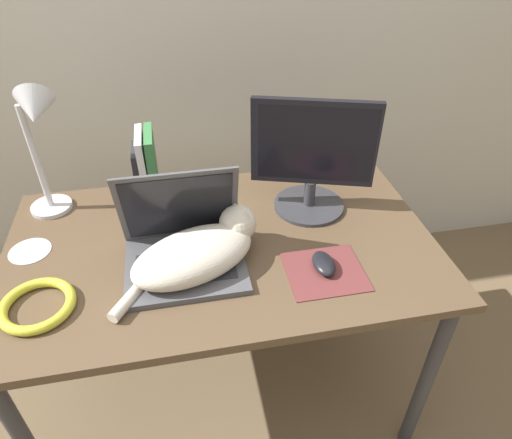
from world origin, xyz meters
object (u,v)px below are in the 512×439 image
at_px(book_row, 146,167).
at_px(cable_coil, 37,305).
at_px(cd_disc, 30,251).
at_px(computer_mouse, 324,263).
at_px(external_monitor, 313,158).
at_px(laptop, 184,247).
at_px(cat, 199,251).
at_px(desk_lamp, 37,132).

distance_m(book_row, cable_coil, 0.56).
xyz_separation_m(cable_coil, cd_disc, (-0.07, 0.24, -0.01)).
relative_size(computer_mouse, cable_coil, 0.53).
relative_size(external_monitor, cd_disc, 3.10).
distance_m(laptop, cat, 0.05).
distance_m(computer_mouse, cd_disc, 0.85).
bearing_deg(cable_coil, external_monitor, 20.49).
height_order(cat, book_row, book_row).
bearing_deg(cd_disc, book_row, 32.84).
bearing_deg(cat, book_row, 108.83).
height_order(computer_mouse, cable_coil, computer_mouse).
height_order(external_monitor, cd_disc, external_monitor).
height_order(book_row, desk_lamp, desk_lamp).
bearing_deg(computer_mouse, external_monitor, 81.40).
bearing_deg(cat, cd_disc, 161.22).
height_order(cat, cable_coil, cat).
distance_m(cat, book_row, 0.42).
bearing_deg(laptop, cd_disc, 163.56).
bearing_deg(book_row, external_monitor, -17.97).
xyz_separation_m(laptop, cat, (0.04, -0.03, 0.01)).
bearing_deg(cat, laptop, 140.62).
distance_m(external_monitor, computer_mouse, 0.34).
distance_m(laptop, desk_lamp, 0.54).
distance_m(laptop, cable_coil, 0.40).
bearing_deg(cd_disc, cat, -18.78).
bearing_deg(computer_mouse, cat, 168.14).
height_order(laptop, cd_disc, laptop).
xyz_separation_m(cat, cd_disc, (-0.49, 0.16, -0.06)).
bearing_deg(cable_coil, desk_lamp, 89.72).
distance_m(external_monitor, cable_coil, 0.87).
xyz_separation_m(cat, computer_mouse, (0.34, -0.07, -0.04)).
height_order(cat, desk_lamp, desk_lamp).
relative_size(laptop, computer_mouse, 3.26).
distance_m(computer_mouse, desk_lamp, 0.90).
height_order(laptop, cable_coil, laptop).
distance_m(computer_mouse, cable_coil, 0.76).
bearing_deg(external_monitor, computer_mouse, -98.60).
relative_size(laptop, book_row, 1.40).
distance_m(desk_lamp, cd_disc, 0.35).
bearing_deg(desk_lamp, laptop, -39.97).
bearing_deg(external_monitor, cd_disc, -176.02).
bearing_deg(laptop, book_row, 104.44).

